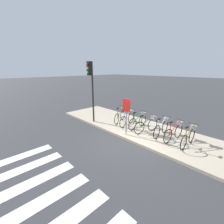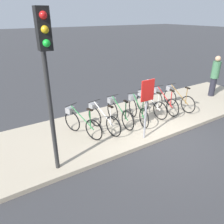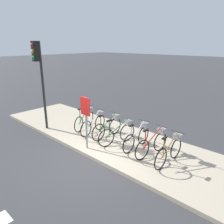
% 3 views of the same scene
% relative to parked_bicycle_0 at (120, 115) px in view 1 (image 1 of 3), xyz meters
% --- Properties ---
extents(ground_plane, '(120.00, 120.00, 0.00)m').
position_rel_parked_bicycle_0_xyz_m(ground_plane, '(2.07, -1.52, -0.55)').
color(ground_plane, '#38383A').
extents(sidewalk, '(12.38, 3.00, 0.12)m').
position_rel_parked_bicycle_0_xyz_m(sidewalk, '(2.07, -0.02, -0.49)').
color(sidewalk, '#B7A88E').
rests_on(sidewalk, ground_plane).
extents(parked_bicycle_0, '(0.66, 1.48, 0.96)m').
position_rel_parked_bicycle_0_xyz_m(parked_bicycle_0, '(0.00, 0.00, 0.00)').
color(parked_bicycle_0, black).
rests_on(parked_bicycle_0, sidewalk).
extents(parked_bicycle_1, '(0.46, 1.55, 0.96)m').
position_rel_parked_bicycle_0_xyz_m(parked_bicycle_1, '(0.69, -0.10, 0.00)').
color(parked_bicycle_1, black).
rests_on(parked_bicycle_1, sidewalk).
extents(parked_bicycle_2, '(0.46, 1.57, 0.96)m').
position_rel_parked_bicycle_0_xyz_m(parked_bicycle_2, '(1.39, -0.00, 0.00)').
color(parked_bicycle_2, black).
rests_on(parked_bicycle_2, sidewalk).
extents(parked_bicycle_3, '(0.54, 1.53, 0.96)m').
position_rel_parked_bicycle_0_xyz_m(parked_bicycle_3, '(2.06, -0.17, 0.00)').
color(parked_bicycle_3, black).
rests_on(parked_bicycle_3, sidewalk).
extents(parked_bicycle_4, '(0.46, 1.56, 0.96)m').
position_rel_parked_bicycle_0_xyz_m(parked_bicycle_4, '(2.76, 0.01, 0.00)').
color(parked_bicycle_4, black).
rests_on(parked_bicycle_4, sidewalk).
extents(parked_bicycle_5, '(0.46, 1.56, 0.96)m').
position_rel_parked_bicycle_0_xyz_m(parked_bicycle_5, '(3.41, -0.03, 0.00)').
color(parked_bicycle_5, black).
rests_on(parked_bicycle_5, sidewalk).
extents(parked_bicycle_6, '(0.46, 1.57, 0.96)m').
position_rel_parked_bicycle_0_xyz_m(parked_bicycle_6, '(4.07, -0.13, 0.00)').
color(parked_bicycle_6, black).
rests_on(parked_bicycle_6, sidewalk).
extents(traffic_light, '(0.24, 0.40, 3.55)m').
position_rel_parked_bicycle_0_xyz_m(traffic_light, '(-1.17, -1.28, 2.12)').
color(traffic_light, '#2D2D2D').
rests_on(traffic_light, sidewalk).
extents(sign_post, '(0.44, 0.07, 1.81)m').
position_rel_parked_bicycle_0_xyz_m(sign_post, '(1.51, -1.23, 0.81)').
color(sign_post, '#99999E').
rests_on(sign_post, sidewalk).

